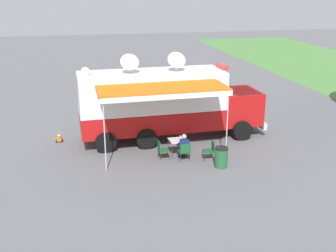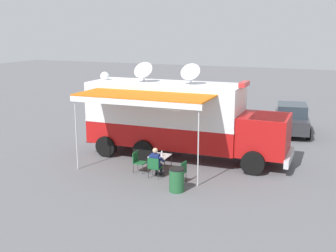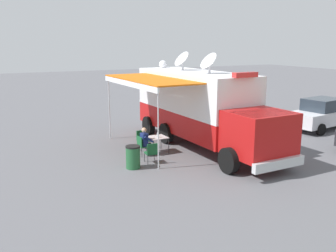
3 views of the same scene
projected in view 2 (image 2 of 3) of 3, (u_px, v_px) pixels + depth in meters
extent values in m
plane|color=#5B5B60|center=(165.00, 155.00, 20.48)|extent=(100.00, 100.00, 0.00)
cube|color=silver|center=(193.00, 139.00, 23.52)|extent=(0.25, 4.80, 0.01)
cube|color=#B71414|center=(165.00, 132.00, 20.22)|extent=(2.69, 7.26, 1.10)
cube|color=white|center=(165.00, 103.00, 19.91)|extent=(2.69, 7.26, 1.70)
cube|color=white|center=(165.00, 121.00, 20.10)|extent=(2.71, 7.28, 0.10)
cube|color=#B71414|center=(264.00, 135.00, 18.47)|extent=(2.36, 2.16, 1.70)
cube|color=#28333D|center=(269.00, 124.00, 18.28)|extent=(2.19, 1.53, 0.70)
cube|color=silver|center=(289.00, 157.00, 18.26)|extent=(2.38, 0.26, 0.36)
cylinder|color=black|center=(263.00, 148.00, 19.88)|extent=(0.33, 1.01, 1.00)
cylinder|color=black|center=(253.00, 163.00, 17.62)|extent=(0.33, 1.01, 1.00)
cylinder|color=black|center=(165.00, 138.00, 21.69)|extent=(0.33, 1.01, 1.00)
cylinder|color=black|center=(144.00, 151.00, 19.43)|extent=(0.33, 1.01, 1.00)
cylinder|color=black|center=(130.00, 135.00, 22.41)|extent=(0.33, 1.01, 1.00)
cylinder|color=black|center=(106.00, 146.00, 20.15)|extent=(0.33, 1.01, 1.00)
cube|color=white|center=(165.00, 84.00, 19.71)|extent=(2.69, 7.26, 0.10)
cube|color=red|center=(244.00, 84.00, 18.33)|extent=(1.11, 0.31, 0.20)
cylinder|color=silver|center=(144.00, 77.00, 20.04)|extent=(0.10, 0.10, 0.45)
cone|color=silver|center=(142.00, 69.00, 19.81)|extent=(0.74, 0.92, 0.81)
cylinder|color=silver|center=(191.00, 79.00, 19.19)|extent=(0.10, 0.10, 0.45)
cone|color=silver|center=(190.00, 70.00, 18.96)|extent=(0.74, 0.92, 0.81)
sphere|color=white|center=(105.00, 76.00, 20.82)|extent=(0.44, 0.44, 0.44)
cube|color=orange|center=(144.00, 95.00, 17.63)|extent=(2.35, 5.82, 0.06)
cube|color=white|center=(132.00, 103.00, 16.70)|extent=(0.23, 5.76, 0.24)
cylinder|color=silver|center=(198.00, 145.00, 16.09)|extent=(0.05, 0.05, 3.25)
cylinder|color=silver|center=(76.00, 133.00, 18.07)|extent=(0.05, 0.05, 3.25)
cube|color=silver|center=(160.00, 156.00, 17.91)|extent=(0.82, 0.82, 0.03)
cylinder|color=#333338|center=(171.00, 162.00, 18.20)|extent=(0.03, 0.03, 0.70)
cylinder|color=#333338|center=(165.00, 168.00, 17.53)|extent=(0.03, 0.03, 0.70)
cylinder|color=#333338|center=(155.00, 161.00, 18.46)|extent=(0.03, 0.03, 0.70)
cylinder|color=#333338|center=(148.00, 165.00, 17.79)|extent=(0.03, 0.03, 0.70)
cylinder|color=silver|center=(162.00, 154.00, 17.81)|extent=(0.07, 0.07, 0.20)
cylinder|color=white|center=(162.00, 151.00, 17.79)|extent=(0.04, 0.04, 0.02)
cube|color=#19562D|center=(155.00, 168.00, 17.31)|extent=(0.49, 0.49, 0.04)
cube|color=#19562D|center=(153.00, 164.00, 17.06)|extent=(0.05, 0.48, 0.44)
cylinder|color=#333338|center=(153.00, 170.00, 17.63)|extent=(0.02, 0.02, 0.42)
cylinder|color=#333338|center=(162.00, 171.00, 17.48)|extent=(0.02, 0.02, 0.42)
cylinder|color=#333338|center=(148.00, 173.00, 17.24)|extent=(0.02, 0.02, 0.42)
cylinder|color=#333338|center=(158.00, 175.00, 17.08)|extent=(0.02, 0.02, 0.42)
cube|color=#19562D|center=(140.00, 163.00, 17.94)|extent=(0.49, 0.49, 0.04)
cube|color=#19562D|center=(135.00, 157.00, 17.97)|extent=(0.48, 0.05, 0.44)
cylinder|color=#333338|center=(147.00, 166.00, 18.11)|extent=(0.02, 0.02, 0.42)
cylinder|color=#333338|center=(143.00, 170.00, 17.71)|extent=(0.02, 0.02, 0.42)
cylinder|color=#333338|center=(138.00, 165.00, 18.27)|extent=(0.02, 0.02, 0.42)
cylinder|color=#333338|center=(133.00, 168.00, 17.87)|extent=(0.02, 0.02, 0.42)
cube|color=#19562D|center=(179.00, 172.00, 16.74)|extent=(0.52, 0.52, 0.04)
cube|color=#19562D|center=(184.00, 168.00, 16.58)|extent=(0.48, 0.09, 0.44)
cylinder|color=#333338|center=(171.00, 178.00, 16.70)|extent=(0.02, 0.02, 0.42)
cylinder|color=#333338|center=(176.00, 175.00, 17.07)|extent=(0.02, 0.02, 0.42)
cylinder|color=#333338|center=(181.00, 180.00, 16.49)|extent=(0.02, 0.02, 0.42)
cylinder|color=#333338|center=(186.00, 177.00, 16.87)|extent=(0.02, 0.02, 0.42)
cube|color=navy|center=(155.00, 160.00, 17.24)|extent=(0.25, 0.37, 0.56)
sphere|color=tan|center=(155.00, 151.00, 17.15)|extent=(0.22, 0.22, 0.22)
cylinder|color=navy|center=(151.00, 158.00, 17.43)|extent=(0.43, 0.10, 0.34)
cylinder|color=navy|center=(162.00, 159.00, 17.26)|extent=(0.43, 0.10, 0.34)
cylinder|color=black|center=(155.00, 165.00, 17.50)|extent=(0.38, 0.14, 0.13)
cylinder|color=black|center=(157.00, 169.00, 17.72)|extent=(0.11, 0.11, 0.42)
cube|color=black|center=(157.00, 173.00, 17.81)|extent=(0.24, 0.11, 0.07)
cylinder|color=black|center=(159.00, 166.00, 17.43)|extent=(0.38, 0.14, 0.13)
cylinder|color=black|center=(161.00, 170.00, 17.65)|extent=(0.11, 0.11, 0.42)
cube|color=black|center=(162.00, 174.00, 17.74)|extent=(0.24, 0.11, 0.07)
cylinder|color=#235B33|center=(177.00, 181.00, 15.80)|extent=(0.56, 0.56, 0.85)
cylinder|color=black|center=(177.00, 169.00, 15.70)|extent=(0.57, 0.57, 0.06)
cube|color=black|center=(91.00, 142.00, 22.87)|extent=(0.36, 0.36, 0.03)
cone|color=orange|center=(90.00, 136.00, 22.81)|extent=(0.26, 0.26, 0.55)
cylinder|color=white|center=(90.00, 136.00, 22.80)|extent=(0.17, 0.17, 0.06)
cube|color=silver|center=(226.00, 113.00, 27.13)|extent=(4.42, 2.39, 0.76)
cube|color=#28333D|center=(227.00, 102.00, 27.11)|extent=(2.31, 1.89, 0.68)
cylinder|color=black|center=(238.00, 124.00, 25.76)|extent=(0.67, 0.31, 0.64)
cylinder|color=black|center=(209.00, 122.00, 26.22)|extent=(0.67, 0.31, 0.64)
cylinder|color=black|center=(242.00, 116.00, 28.21)|extent=(0.67, 0.31, 0.64)
cylinder|color=black|center=(216.00, 114.00, 28.67)|extent=(0.67, 0.31, 0.64)
cube|color=#2D2D33|center=(291.00, 122.00, 24.62)|extent=(4.44, 2.46, 0.76)
cube|color=#28333D|center=(292.00, 110.00, 24.31)|extent=(2.33, 1.92, 0.68)
cylinder|color=black|center=(275.00, 123.00, 26.14)|extent=(0.67, 0.32, 0.64)
cylinder|color=black|center=(305.00, 124.00, 25.72)|extent=(0.67, 0.32, 0.64)
cylinder|color=black|center=(275.00, 132.00, 23.68)|extent=(0.67, 0.32, 0.64)
cylinder|color=black|center=(309.00, 134.00, 23.26)|extent=(0.67, 0.32, 0.64)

